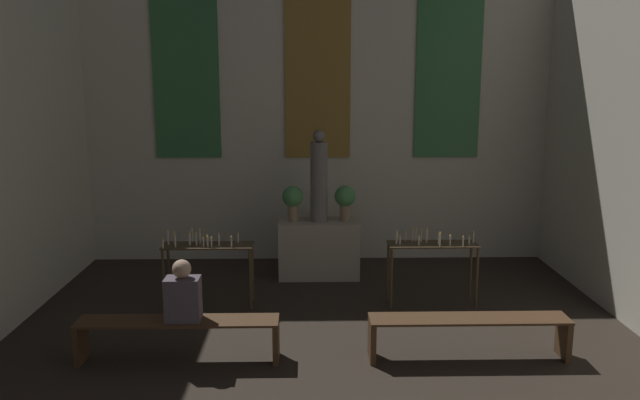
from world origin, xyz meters
name	(u,v)px	position (x,y,z in m)	size (l,w,h in m)	color
wall_back	(318,95)	(0.00, 10.94, 2.67)	(7.59, 0.16, 5.29)	beige
altar	(319,248)	(0.00, 9.97, 0.43)	(1.19, 0.63, 0.85)	#ADA38E
statue	(319,179)	(0.00, 9.97, 1.49)	(0.25, 0.25, 1.35)	slate
flower_vase_left	(293,199)	(-0.39, 9.97, 1.18)	(0.31, 0.31, 0.53)	#937A5B
flower_vase_right	(345,199)	(0.39, 9.97, 1.18)	(0.31, 0.31, 0.53)	#937A5B
candle_rack_left	(207,254)	(-1.47, 8.73, 0.70)	(1.17, 0.37, 1.02)	#473823
candle_rack_right	(432,253)	(1.46, 8.73, 0.70)	(1.17, 0.37, 1.02)	#473823
pew_back_left	(178,331)	(-1.54, 7.10, 0.34)	(2.11, 0.36, 0.46)	#4C331E
pew_back_right	(469,328)	(1.54, 7.10, 0.34)	(2.11, 0.36, 0.46)	#4C331E
person_seated	(183,294)	(-1.47, 7.10, 0.74)	(0.36, 0.24, 0.65)	#564C56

